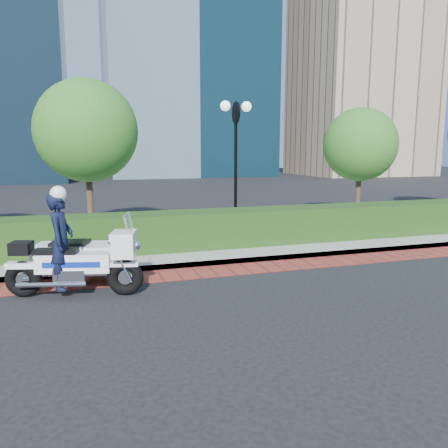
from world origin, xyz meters
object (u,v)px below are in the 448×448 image
object	(u,v)px
lamppost	(236,146)
police_motorcycle	(73,255)
tree_b	(86,131)
tree_c	(360,145)

from	to	relation	value
lamppost	police_motorcycle	xyz separation A→B (m)	(-4.92, -4.15, -2.22)
tree_b	tree_c	distance (m)	10.01
tree_c	police_motorcycle	xyz separation A→B (m)	(-10.42, -5.45, -2.31)
lamppost	police_motorcycle	size ratio (longest dim) A/B	1.59
lamppost	police_motorcycle	distance (m)	6.81
lamppost	tree_c	world-z (taller)	tree_c
police_motorcycle	lamppost	bearing A→B (deg)	54.58
tree_c	police_motorcycle	size ratio (longest dim) A/B	1.63
tree_b	police_motorcycle	xyz separation A→B (m)	(-0.42, -5.45, -2.69)
lamppost	tree_c	bearing A→B (deg)	13.30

